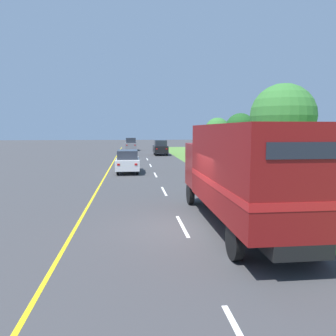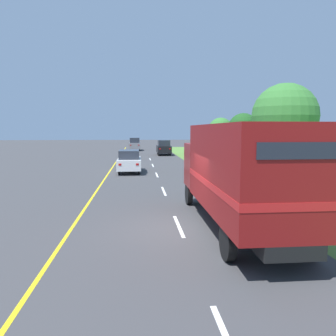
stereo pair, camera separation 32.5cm
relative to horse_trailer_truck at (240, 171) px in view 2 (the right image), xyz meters
name	(u,v)px [view 2 (the right image)]	position (x,y,z in m)	size (l,w,h in m)	color
ground_plane	(180,228)	(-1.99, 0.28, -1.98)	(200.00, 200.00, 0.00)	#3D3D3F
grass_shoulder	(298,166)	(11.71, 18.89, -1.98)	(20.00, 68.84, 0.01)	#568438
edge_line_yellow	(112,168)	(-5.69, 18.89, -1.98)	(0.12, 68.84, 0.01)	yellow
centre_dash_near	(179,226)	(-1.99, 0.58, -1.98)	(0.12, 2.60, 0.01)	white
centre_dash_mid_a	(164,191)	(-1.99, 7.18, -1.98)	(0.12, 2.60, 0.01)	white
centre_dash_mid_b	(157,175)	(-1.99, 13.78, -1.98)	(0.12, 2.60, 0.01)	white
centre_dash_far	(153,165)	(-1.99, 20.38, -1.98)	(0.12, 2.60, 0.01)	white
centre_dash_farthest	(150,159)	(-1.99, 26.98, -1.98)	(0.12, 2.60, 0.01)	white
horse_trailer_truck	(240,171)	(0.00, 0.00, 0.00)	(2.60, 8.66, 3.54)	black
lead_car_white	(129,161)	(-4.07, 15.44, -1.08)	(1.80, 4.41, 1.77)	black
lead_car_black_ahead	(164,148)	(0.06, 33.09, -0.98)	(1.80, 4.06, 2.01)	black
lead_car_grey_ahead	(135,144)	(-3.88, 43.27, -0.95)	(1.80, 4.25, 2.08)	black
highway_sign	(284,163)	(4.45, 6.39, -0.38)	(2.19, 0.09, 2.63)	#9E9EA3
roadside_tree_near	(285,116)	(6.96, 11.93, 2.33)	(4.59, 4.59, 6.62)	#4C3823
roadside_tree_mid	(243,128)	(7.11, 21.50, 1.53)	(2.99, 2.99, 5.02)	#4C3823
roadside_tree_far	(221,130)	(6.48, 28.01, 1.34)	(2.94, 2.94, 4.81)	brown
delineator_post	(304,216)	(2.12, -0.34, -1.48)	(0.08, 0.08, 0.95)	white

